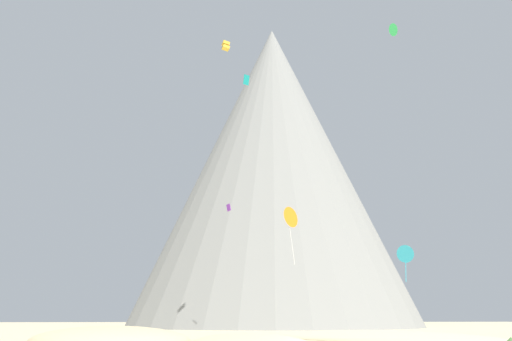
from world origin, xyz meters
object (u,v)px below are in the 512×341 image
(bush_far_right, at_px, (368,338))
(kite_violet_mid, at_px, (229,207))
(kite_green_high, at_px, (392,30))
(kite_orange_low, at_px, (290,218))
(kite_teal_high, at_px, (246,80))
(kite_gold_high, at_px, (226,46))
(rock_massif, at_px, (272,179))
(kite_cyan_low, at_px, (406,254))

(bush_far_right, bearing_deg, kite_violet_mid, 105.41)
(kite_green_high, xyz_separation_m, kite_orange_low, (-9.42, 11.80, -18.54))
(kite_teal_high, bearing_deg, kite_gold_high, 90.16)
(kite_gold_high, bearing_deg, bush_far_right, 29.52)
(kite_violet_mid, bearing_deg, kite_teal_high, 26.05)
(kite_teal_high, bearing_deg, kite_orange_low, 118.93)
(rock_massif, bearing_deg, kite_gold_high, -103.14)
(kite_orange_low, height_order, kite_cyan_low, kite_orange_low)
(bush_far_right, relative_size, rock_massif, 0.02)
(kite_cyan_low, bearing_deg, rock_massif, -43.27)
(rock_massif, bearing_deg, kite_violet_mid, -108.41)
(kite_gold_high, bearing_deg, kite_cyan_low, 89.36)
(kite_green_high, relative_size, kite_orange_low, 0.22)
(rock_massif, height_order, kite_orange_low, rock_massif)
(kite_teal_high, distance_m, kite_violet_mid, 19.79)
(kite_gold_high, distance_m, kite_teal_high, 16.80)
(bush_far_right, xyz_separation_m, kite_teal_high, (-8.05, 29.89, 36.66))
(bush_far_right, xyz_separation_m, rock_massif, (1.42, 71.37, 31.27))
(kite_gold_high, bearing_deg, kite_orange_low, 88.34)
(rock_massif, distance_m, kite_cyan_low, 58.29)
(kite_gold_high, bearing_deg, rock_massif, 155.27)
(bush_far_right, bearing_deg, kite_teal_high, 105.07)
(kite_green_high, xyz_separation_m, kite_cyan_low, (5.48, 14.83, -22.27))
(rock_massif, xyz_separation_m, kite_green_high, (3.87, -68.01, 0.32))
(bush_far_right, height_order, kite_teal_high, kite_teal_high)
(kite_orange_low, bearing_deg, kite_gold_high, -31.29)
(kite_cyan_low, bearing_deg, kite_green_high, 106.46)
(bush_far_right, distance_m, kite_green_high, 32.21)
(kite_green_high, xyz_separation_m, kite_violet_mid, (-15.40, 33.35, -13.39))
(bush_far_right, distance_m, rock_massif, 77.94)
(bush_far_right, bearing_deg, kite_gold_high, 131.11)
(bush_far_right, relative_size, kite_green_high, 1.27)
(kite_green_high, height_order, kite_cyan_low, kite_green_high)
(kite_green_high, distance_m, kite_teal_high, 30.12)
(kite_teal_high, xyz_separation_m, kite_cyan_low, (18.82, -11.70, -27.34))
(rock_massif, relative_size, kite_teal_high, 56.18)
(kite_gold_high, height_order, kite_teal_high, kite_teal_high)
(kite_gold_high, distance_m, kite_orange_low, 22.45)
(kite_gold_high, height_order, kite_violet_mid, kite_gold_high)
(rock_massif, distance_m, kite_teal_high, 42.89)
(kite_orange_low, bearing_deg, kite_green_high, 87.37)
(kite_gold_high, bearing_deg, kite_teal_high, 154.56)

